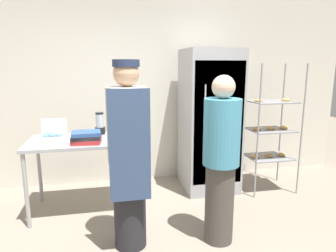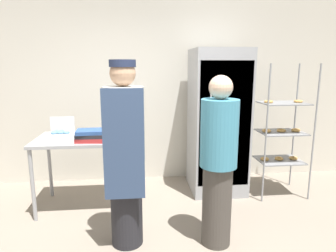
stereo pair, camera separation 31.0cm
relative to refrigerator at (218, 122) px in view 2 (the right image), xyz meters
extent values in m
cube|color=silver|center=(-0.83, 0.58, 0.42)|extent=(6.40, 0.12, 2.80)
cube|color=#9EA0A5|center=(0.00, 0.01, 0.00)|extent=(0.72, 0.75, 1.95)
cube|color=gray|center=(0.00, -0.36, 0.02)|extent=(0.67, 0.02, 1.60)
cylinder|color=silver|center=(-0.20, -0.39, 0.05)|extent=(0.02, 0.02, 0.96)
cylinder|color=#93969B|center=(0.49, -0.47, -0.10)|extent=(0.02, 0.02, 1.76)
cylinder|color=#93969B|center=(1.12, -0.47, -0.10)|extent=(0.02, 0.02, 1.76)
cylinder|color=#93969B|center=(0.49, 0.01, -0.10)|extent=(0.02, 0.02, 1.76)
cylinder|color=#93969B|center=(1.12, 0.01, -0.10)|extent=(0.02, 0.02, 1.76)
cube|color=gray|center=(0.81, -0.23, -0.51)|extent=(0.58, 0.45, 0.01)
torus|color=#DBA351|center=(0.60, -0.23, -0.48)|extent=(0.11, 0.11, 0.03)
torus|color=#DBA351|center=(0.81, -0.23, -0.48)|extent=(0.11, 0.11, 0.03)
torus|color=#DBA351|center=(1.01, -0.23, -0.48)|extent=(0.11, 0.11, 0.03)
cube|color=gray|center=(0.81, -0.23, -0.12)|extent=(0.58, 0.45, 0.01)
torus|color=#DBA351|center=(0.60, -0.23, -0.09)|extent=(0.12, 0.12, 0.03)
torus|color=#DBA351|center=(0.81, -0.23, -0.09)|extent=(0.12, 0.12, 0.03)
torus|color=#DBA351|center=(1.01, -0.23, -0.09)|extent=(0.12, 0.12, 0.03)
cube|color=gray|center=(0.81, -0.23, 0.27)|extent=(0.58, 0.45, 0.01)
torus|color=#DBA351|center=(0.60, -0.23, 0.30)|extent=(0.11, 0.11, 0.03)
torus|color=#DBA351|center=(1.01, -0.23, 0.30)|extent=(0.11, 0.11, 0.03)
cube|color=#9EA0A5|center=(-1.72, -0.35, -0.11)|extent=(1.17, 0.75, 0.04)
cylinder|color=#9EA0A5|center=(-2.27, -0.68, -0.55)|extent=(0.04, 0.04, 0.84)
cylinder|color=#9EA0A5|center=(-1.18, -0.68, -0.55)|extent=(0.04, 0.04, 0.84)
cylinder|color=#9EA0A5|center=(-2.27, -0.01, -0.55)|extent=(0.04, 0.04, 0.84)
cylinder|color=#9EA0A5|center=(-1.18, -0.01, -0.55)|extent=(0.04, 0.04, 0.84)
cube|color=white|center=(-2.02, -0.30, -0.07)|extent=(0.29, 0.19, 0.05)
cube|color=white|center=(-2.02, -0.21, 0.05)|extent=(0.29, 0.01, 0.19)
torus|color=#669EC6|center=(-2.09, -0.34, -0.03)|extent=(0.08, 0.08, 0.03)
torus|color=#669EC6|center=(-2.02, -0.34, -0.03)|extent=(0.08, 0.08, 0.03)
torus|color=#669EC6|center=(-1.94, -0.34, -0.03)|extent=(0.08, 0.08, 0.03)
torus|color=#669EC6|center=(-2.09, -0.27, -0.03)|extent=(0.08, 0.08, 0.03)
torus|color=#669EC6|center=(-2.02, -0.27, -0.03)|extent=(0.08, 0.08, 0.03)
cylinder|color=black|center=(-1.49, -0.10, -0.05)|extent=(0.13, 0.13, 0.09)
cylinder|color=#B2BCC1|center=(-1.49, -0.10, 0.07)|extent=(0.10, 0.10, 0.17)
cylinder|color=black|center=(-1.49, -0.10, 0.17)|extent=(0.10, 0.10, 0.02)
cube|color=#B72D2D|center=(-1.63, -0.54, -0.07)|extent=(0.33, 0.27, 0.05)
cube|color=#232328|center=(-1.63, -0.54, -0.03)|extent=(0.32, 0.26, 0.04)
cube|color=#2D5193|center=(-1.63, -0.54, 0.02)|extent=(0.33, 0.26, 0.04)
cylinder|color=#232328|center=(-1.21, -1.22, -0.54)|extent=(0.31, 0.31, 0.86)
cylinder|color=beige|center=(-1.21, -1.22, 0.23)|extent=(0.38, 0.38, 0.68)
sphere|color=tan|center=(-1.21, -1.22, 0.69)|extent=(0.23, 0.23, 0.23)
cube|color=#33476B|center=(-1.21, -1.42, 0.08)|extent=(0.36, 0.02, 0.98)
cylinder|color=#232D4C|center=(-1.21, -1.22, 0.78)|extent=(0.24, 0.24, 0.06)
cylinder|color=#47423D|center=(-0.34, -1.31, -0.57)|extent=(0.28, 0.28, 0.80)
cylinder|color=teal|center=(-0.34, -1.31, 0.14)|extent=(0.35, 0.35, 0.63)
sphere|color=beige|center=(-0.34, -1.31, 0.57)|extent=(0.22, 0.22, 0.22)
camera|label=1|loc=(-1.39, -3.90, 0.76)|focal=32.00mm
camera|label=2|loc=(-1.08, -3.94, 0.76)|focal=32.00mm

